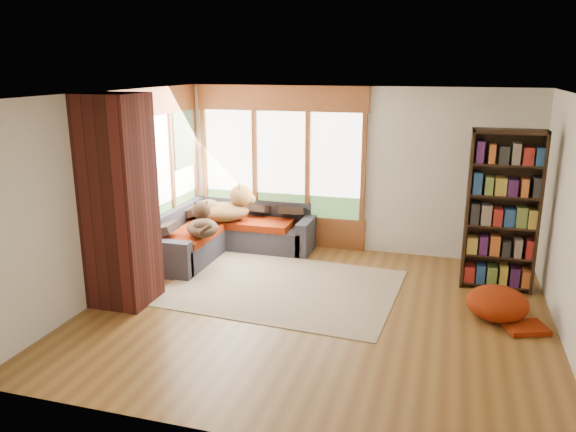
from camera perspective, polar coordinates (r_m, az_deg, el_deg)
The scene contains 16 objects.
floor at distance 6.96m, azimuth 2.85°, elevation -9.66°, with size 5.50×5.50×0.00m, color brown.
ceiling at distance 6.32m, azimuth 3.17°, elevation 12.24°, with size 5.50×5.50×0.00m, color white.
wall_back at distance 8.92m, azimuth 6.74°, elevation 4.61°, with size 5.50×0.04×2.60m, color silver.
wall_front at distance 4.25m, azimuth -4.90°, elevation -7.36°, with size 5.50×0.04×2.60m, color silver.
wall_left at distance 7.62m, azimuth -17.58°, elevation 2.17°, with size 0.04×5.00×2.60m, color silver.
windows_back at distance 9.15m, azimuth -0.74°, elevation 5.30°, with size 2.82×0.10×1.90m.
windows_left at distance 8.59m, azimuth -13.04°, elevation 4.26°, with size 0.10×2.62×1.90m.
roller_blind at distance 9.24m, azimuth -10.52°, elevation 7.66°, with size 0.03×0.72×0.90m, color #657D58.
brick_chimney at distance 7.14m, azimuth -16.77°, elevation 1.40°, with size 0.70×0.70×2.60m, color #471914.
sectional_sofa at distance 8.94m, azimuth -6.80°, elevation -1.95°, with size 2.20×2.20×0.80m.
area_rug at distance 7.65m, azimuth -0.55°, elevation -7.22°, with size 3.01×2.30×0.01m, color beige.
bookshelf at distance 7.83m, azimuth 20.92°, elevation 0.45°, with size 0.91×0.30×2.13m.
pouf at distance 7.14m, azimuth 20.50°, elevation -8.22°, with size 0.72×0.72×0.39m, color #8C2204.
dog_tan at distance 8.98m, azimuth -6.34°, elevation 1.42°, with size 1.06×0.88×0.52m.
dog_brindle at distance 8.32m, azimuth -8.72°, elevation -0.20°, with size 0.72×0.83×0.41m.
throw_pillows at distance 8.84m, azimuth -6.21°, elevation 0.85°, with size 1.98×1.68×0.45m.
Camera 1 is at (1.44, -6.15, 2.93)m, focal length 35.00 mm.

